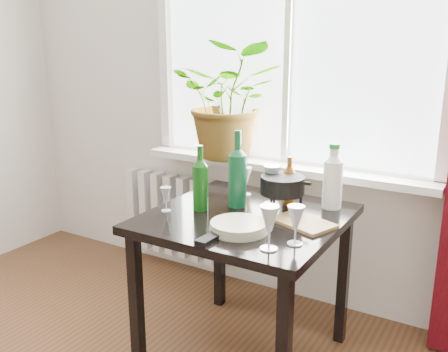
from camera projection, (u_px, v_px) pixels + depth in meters
The scene contains 18 objects.
window at pixel (291, 23), 2.66m from camera, with size 1.72×0.08×1.62m.
windowsill at pixel (281, 166), 2.81m from camera, with size 1.72×0.20×0.04m.
radiator at pixel (178, 216), 3.32m from camera, with size 0.80×0.10×0.55m.
table at pixel (246, 233), 2.31m from camera, with size 0.85×0.85×0.74m.
potted_plant at pixel (230, 100), 2.85m from camera, with size 0.60×0.52×0.67m, color #2A761F.
wine_bottle_left at pixel (200, 178), 2.31m from camera, with size 0.07×0.07×0.31m, color #0E490F, non-canonical shape.
wine_bottle_right at pixel (238, 168), 2.35m from camera, with size 0.09×0.09×0.38m, color #0D4825, non-canonical shape.
bottle_amber at pixel (289, 181), 2.40m from camera, with size 0.06×0.06×0.24m, color brown, non-canonical shape.
cleaning_bottle at pixel (333, 175), 2.34m from camera, with size 0.09×0.09×0.32m, color white, non-canonical shape.
wineglass_front_right at pixel (269, 227), 1.88m from camera, with size 0.08×0.08×0.18m, color silver, non-canonical shape.
wineglass_far_right at pixel (296, 225), 1.93m from camera, with size 0.07×0.07×0.16m, color #B5BBC3, non-canonical shape.
wineglass_back_center at pixel (272, 184), 2.40m from camera, with size 0.09×0.09×0.20m, color silver, non-canonical shape.
wineglass_back_left at pixel (246, 181), 2.55m from camera, with size 0.06×0.06×0.15m, color silver, non-canonical shape.
wineglass_front_left at pixel (166, 199), 2.31m from camera, with size 0.05×0.05×0.12m, color #B1BBBF, non-canonical shape.
plate_stack at pixel (239, 227), 2.08m from camera, with size 0.25×0.25×0.04m, color #B9B899.
fondue_pot at pixel (282, 193), 2.34m from camera, with size 0.24×0.21×0.16m, color black, non-canonical shape.
tv_remote at pixel (212, 237), 2.00m from camera, with size 0.05×0.18×0.02m, color black.
cutting_board at pixel (303, 222), 2.17m from camera, with size 0.26×0.17×0.01m, color olive.
Camera 1 is at (1.12, -0.36, 1.52)m, focal length 40.00 mm.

